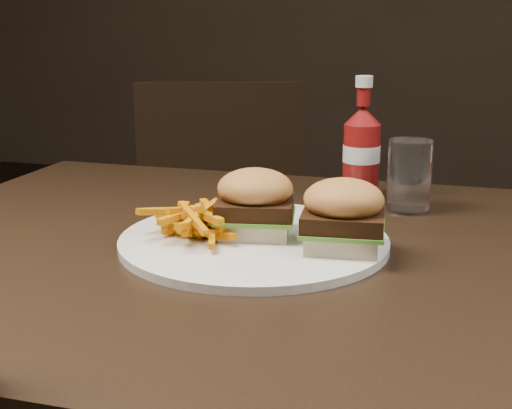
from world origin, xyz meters
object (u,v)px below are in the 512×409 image
(chair_far, at_px, (222,239))
(tumbler, at_px, (409,174))
(dining_table, at_px, (327,268))
(plate, at_px, (254,241))
(ketchup_bottle, at_px, (361,160))

(chair_far, height_order, tumbler, tumbler)
(tumbler, bearing_deg, chair_far, 126.47)
(dining_table, distance_m, plate, 0.10)
(dining_table, height_order, ketchup_bottle, ketchup_bottle)
(plate, bearing_deg, dining_table, -1.81)
(dining_table, height_order, chair_far, dining_table)
(chair_far, relative_size, ketchup_bottle, 3.69)
(chair_far, bearing_deg, plate, 92.89)
(chair_far, xyz_separation_m, tumbler, (0.54, -0.73, 0.38))
(dining_table, bearing_deg, tumbler, 70.41)
(tumbler, bearing_deg, plate, -128.45)
(ketchup_bottle, height_order, tumbler, ketchup_bottle)
(dining_table, height_order, plate, plate)
(chair_far, xyz_separation_m, ketchup_bottle, (0.46, -0.67, 0.38))
(plate, bearing_deg, ketchup_bottle, 70.87)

